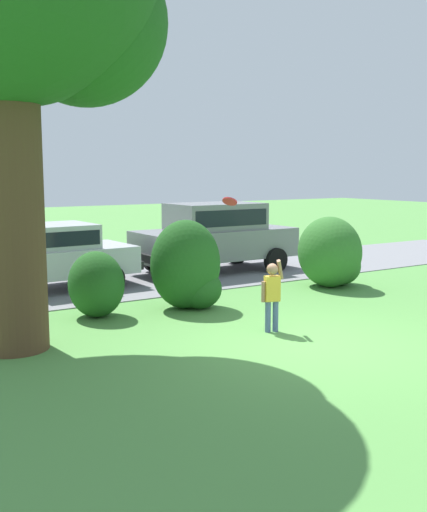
# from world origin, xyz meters

# --- Properties ---
(ground_plane) EXTENTS (80.00, 80.00, 0.00)m
(ground_plane) POSITION_xyz_m (0.00, 0.00, 0.00)
(ground_plane) COLOR #518E42
(driveway_strip) EXTENTS (28.00, 4.40, 0.02)m
(driveway_strip) POSITION_xyz_m (0.00, 6.76, 0.01)
(driveway_strip) COLOR slate
(driveway_strip) RESTS_ON ground
(shrub_near_tree) EXTENTS (1.06, 1.18, 1.28)m
(shrub_near_tree) POSITION_xyz_m (-2.30, 3.65, 0.64)
(shrub_near_tree) COLOR #1E511C
(shrub_near_tree) RESTS_ON ground
(shrub_centre_left) EXTENTS (1.47, 1.28, 1.82)m
(shrub_centre_left) POSITION_xyz_m (-0.44, 3.34, 0.83)
(shrub_centre_left) COLOR #1E511C
(shrub_centre_left) RESTS_ON ground
(shrub_centre) EXTENTS (1.62, 1.67, 1.71)m
(shrub_centre) POSITION_xyz_m (3.70, 3.53, 0.78)
(shrub_centre) COLOR #33702B
(shrub_centre) RESTS_ON ground
(parked_sedan) EXTENTS (4.47, 2.24, 1.56)m
(parked_sedan) POSITION_xyz_m (-2.28, 6.75, 0.85)
(parked_sedan) COLOR silver
(parked_sedan) RESTS_ON ground
(parked_suv) EXTENTS (4.72, 2.14, 1.92)m
(parked_suv) POSITION_xyz_m (2.48, 6.84, 1.08)
(parked_suv) COLOR gray
(parked_suv) RESTS_ON ground
(child_thrower) EXTENTS (0.48, 0.23, 1.29)m
(child_thrower) POSITION_xyz_m (-0.15, 0.95, 0.72)
(child_thrower) COLOR #4C608C
(child_thrower) RESTS_ON ground
(frisbee) EXTENTS (0.30, 0.27, 0.23)m
(frisbee) POSITION_xyz_m (-0.27, 2.09, 2.24)
(frisbee) COLOR red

